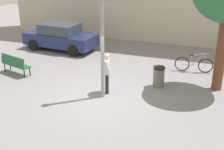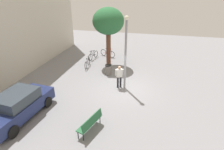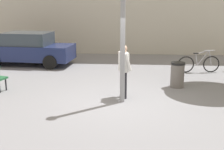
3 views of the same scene
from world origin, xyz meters
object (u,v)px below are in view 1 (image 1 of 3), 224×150
Objects in this scene: park_bench at (15,63)px; trash_bin at (159,77)px; lamppost at (102,26)px; bicycle_silver at (194,64)px; parked_car_navy at (60,37)px; person_by_lamppost at (107,71)px.

park_bench reaches higher than trash_bin.
lamppost is 2.81× the size of bicycle_silver.
park_bench is 0.39× the size of parked_car_navy.
trash_bin is at bearing 7.40° from park_bench.
lamppost is 5.65× the size of trash_bin.
lamppost is at bearing -47.43° from parked_car_navy.
trash_bin is (6.64, 0.86, -0.09)m from park_bench.
person_by_lamppost is 1.00× the size of park_bench.
trash_bin is at bearing 35.41° from person_by_lamppost.
parked_car_navy is at bearing 88.49° from park_bench.
person_by_lamppost is at bearing -144.59° from trash_bin.
bicycle_silver is at bearing 52.20° from lamppost.
bicycle_silver is 2.01× the size of trash_bin.
bicycle_silver is at bearing -7.70° from parked_car_navy.
trash_bin is at bearing -118.26° from bicycle_silver.
parked_car_navy is 4.83× the size of trash_bin.
parked_car_navy is at bearing 132.57° from lamppost.
trash_bin is (1.85, 1.32, -0.51)m from person_by_lamppost.
park_bench is at bearing -91.51° from parked_car_navy.
park_bench is 8.49m from bicycle_silver.
parked_car_navy reaches higher than park_bench.
lamppost reaches higher than park_bench.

